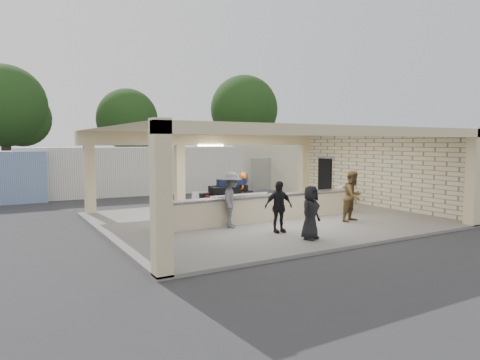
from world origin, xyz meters
TOP-DOWN VIEW (x-y plane):
  - ground at (0.00, 0.00)m, footprint 120.00×120.00m
  - pavilion at (0.21, 0.66)m, footprint 12.01×10.00m
  - baggage_counter at (0.00, -0.50)m, footprint 8.20×0.58m
  - luggage_cart at (-0.93, 1.05)m, footprint 2.60×1.67m
  - drum_fan at (5.22, 1.07)m, footprint 0.84×0.46m
  - baggage_handler at (-0.24, 1.19)m, footprint 0.57×0.70m
  - passenger_a at (2.55, -2.22)m, footprint 0.98×0.60m
  - passenger_b at (-0.99, -2.46)m, footprint 1.02×0.47m
  - passenger_c at (-1.92, -1.00)m, footprint 1.08×1.26m
  - passenger_d at (-0.73, -3.75)m, footprint 0.86×0.60m
  - car_white_a at (8.67, 12.58)m, footprint 4.99×3.06m
  - car_white_b at (10.68, 13.32)m, footprint 5.45×3.69m
  - car_dark at (7.56, 14.99)m, footprint 4.85×3.30m
  - container_white at (-1.68, 11.10)m, footprint 12.87×3.38m
  - fence at (11.00, 9.00)m, footprint 12.06×0.06m
  - tree_left at (-7.68, 24.16)m, footprint 6.60×6.30m
  - tree_mid at (2.32, 26.16)m, footprint 6.00×5.60m
  - tree_right at (14.32, 25.16)m, footprint 7.20×7.00m
  - adjacent_building at (9.50, 10.00)m, footprint 6.00×8.00m

SIDE VIEW (x-z plane):
  - ground at x=0.00m, z-range 0.00..0.00m
  - baggage_counter at x=0.00m, z-range 0.10..1.08m
  - drum_fan at x=5.22m, z-range 0.13..1.05m
  - car_white_a at x=8.67m, z-range 0.00..1.33m
  - car_dark at x=7.56m, z-range 0.00..1.53m
  - car_white_b at x=10.68m, z-range 0.00..1.61m
  - luggage_cart at x=-0.93m, z-range 0.17..1.65m
  - passenger_d at x=-0.73m, z-range 0.10..1.72m
  - baggage_handler at x=-0.24m, z-range 0.10..1.79m
  - passenger_b at x=-0.99m, z-range 0.10..1.79m
  - passenger_a at x=2.55m, z-range 0.10..1.97m
  - fence at x=11.00m, z-range 0.04..2.07m
  - passenger_c at x=-1.92m, z-range 0.10..2.02m
  - pavilion at x=0.21m, z-range -0.43..3.12m
  - container_white at x=-1.68m, z-range 0.00..2.76m
  - adjacent_building at x=9.50m, z-range 0.00..3.20m
  - tree_mid at x=2.32m, z-range 0.96..8.96m
  - tree_left at x=-7.68m, z-range 1.09..10.09m
  - tree_right at x=14.32m, z-range 1.21..11.21m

